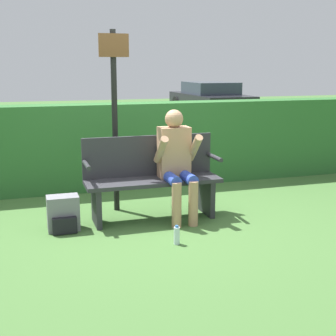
# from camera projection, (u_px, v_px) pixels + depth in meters

# --- Properties ---
(ground_plane) EXTENTS (40.00, 40.00, 0.00)m
(ground_plane) POSITION_uv_depth(u_px,v_px,m) (154.00, 219.00, 5.58)
(ground_plane) COLOR #426B33
(hedge_back) EXTENTS (12.00, 0.47, 1.25)m
(hedge_back) POSITION_uv_depth(u_px,v_px,m) (124.00, 145.00, 6.96)
(hedge_back) COLOR #2D662D
(hedge_back) RESTS_ON ground
(park_bench) EXTENTS (1.59, 0.46, 0.97)m
(park_bench) POSITION_uv_depth(u_px,v_px,m) (152.00, 177.00, 5.53)
(park_bench) COLOR #2D2D33
(park_bench) RESTS_ON ground
(person_seated) EXTENTS (0.50, 0.57, 1.29)m
(person_seated) POSITION_uv_depth(u_px,v_px,m) (177.00, 159.00, 5.45)
(person_seated) COLOR tan
(person_seated) RESTS_ON ground
(backpack) EXTENTS (0.35, 0.30, 0.39)m
(backpack) POSITION_uv_depth(u_px,v_px,m) (63.00, 214.00, 5.16)
(backpack) COLOR slate
(backpack) RESTS_ON ground
(water_bottle) EXTENTS (0.06, 0.06, 0.20)m
(water_bottle) POSITION_uv_depth(u_px,v_px,m) (177.00, 235.00, 4.77)
(water_bottle) COLOR silver
(water_bottle) RESTS_ON ground
(signpost) EXTENTS (0.36, 0.09, 2.21)m
(signpost) POSITION_uv_depth(u_px,v_px,m) (115.00, 110.00, 5.65)
(signpost) COLOR black
(signpost) RESTS_ON ground
(parked_car) EXTENTS (1.91, 4.12, 1.22)m
(parked_car) POSITION_uv_depth(u_px,v_px,m) (210.00, 99.00, 16.94)
(parked_car) COLOR black
(parked_car) RESTS_ON ground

